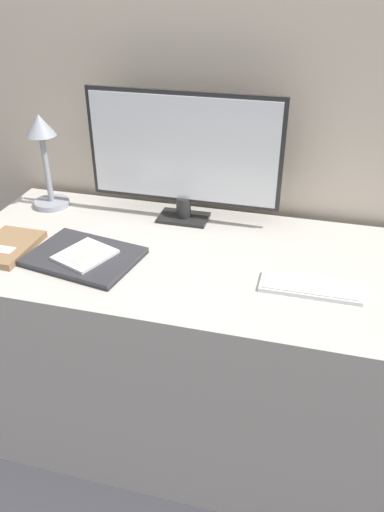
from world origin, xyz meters
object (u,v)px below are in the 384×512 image
notebook (7,247)px  monitor (183,154)px  desk_lamp (44,150)px  keyboard (310,287)px  laptop (84,257)px  ereader (85,255)px

notebook → monitor: bearing=36.3°
desk_lamp → notebook: bearing=-85.8°
desk_lamp → notebook: (0.02, -0.33, -0.20)m
monitor → keyboard: bearing=-35.9°
notebook → laptop: bearing=1.9°
desk_lamp → notebook: size_ratio=1.52×
ereader → monitor: bearing=59.1°
monitor → keyboard: 0.61m
monitor → laptop: (-0.22, -0.34, -0.23)m
monitor → laptop: monitor is taller
keyboard → ereader: 0.67m
notebook → ereader: bearing=-0.2°
monitor → desk_lamp: monitor is taller
laptop → desk_lamp: bearing=131.0°
laptop → notebook: size_ratio=1.60×
keyboard → desk_lamp: (-0.96, 0.31, 0.21)m
laptop → notebook: bearing=-178.1°
laptop → keyboard: bearing=1.1°
laptop → ereader: 0.02m
laptop → ereader: size_ratio=1.82×
laptop → notebook: notebook is taller
keyboard → notebook: bearing=-178.7°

